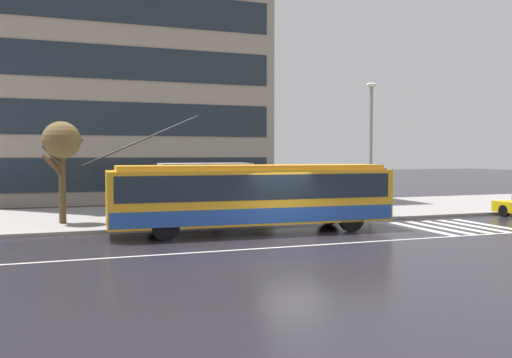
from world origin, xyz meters
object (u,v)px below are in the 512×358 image
pedestrian_at_shelter (214,187)px  pedestrian_walking_past (129,188)px  bus_shelter (204,177)px  pedestrian_waiting_by_pole (200,186)px  pedestrian_approaching_curb (147,186)px  street_tree_bare (61,143)px  street_lamp (371,137)px  trolleybus (253,195)px

pedestrian_at_shelter → pedestrian_walking_past: size_ratio=1.02×
bus_shelter → pedestrian_waiting_by_pole: 1.20m
bus_shelter → pedestrian_walking_past: bearing=159.9°
pedestrian_approaching_curb → street_tree_bare: 4.20m
pedestrian_at_shelter → street_lamp: size_ratio=0.29×
street_lamp → street_tree_bare: size_ratio=1.47×
pedestrian_approaching_curb → pedestrian_waiting_by_pole: size_ratio=1.06×
trolleybus → pedestrian_at_shelter: trolleybus is taller
trolleybus → pedestrian_approaching_curb: 5.22m
pedestrian_walking_past → pedestrian_at_shelter: bearing=-31.4°
trolleybus → pedestrian_waiting_by_pole: bearing=105.3°
bus_shelter → street_lamp: (8.46, -0.58, 1.93)m
bus_shelter → pedestrian_at_shelter: bus_shelter is taller
pedestrian_approaching_curb → pedestrian_walking_past: bearing=128.4°
pedestrian_at_shelter → street_lamp: bearing=2.5°
pedestrian_walking_past → street_tree_bare: street_tree_bare is taller
pedestrian_approaching_curb → pedestrian_walking_past: size_ratio=1.05×
pedestrian_approaching_curb → street_tree_bare: (-3.61, 0.90, 1.94)m
trolleybus → street_tree_bare: (-7.44, 4.45, 2.16)m
trolleybus → pedestrian_at_shelter: 2.52m
trolleybus → street_lamp: 8.06m
pedestrian_waiting_by_pole → street_lamp: (8.36, -1.69, 2.37)m
pedestrian_waiting_by_pole → street_tree_bare: 6.56m
pedestrian_walking_past → pedestrian_waiting_by_pole: 3.34m
street_tree_bare → pedestrian_approaching_curb: bearing=-14.1°
trolleybus → pedestrian_at_shelter: size_ratio=6.41×
bus_shelter → pedestrian_waiting_by_pole: bus_shelter is taller
bus_shelter → street_lamp: size_ratio=0.62×
street_lamp → pedestrian_approaching_curb: bearing=175.3°
trolleybus → pedestrian_at_shelter: bearing=114.4°
pedestrian_walking_past → street_tree_bare: 3.55m
pedestrian_at_shelter → street_lamp: (8.22, 0.36, 2.32)m
pedestrian_walking_past → pedestrian_approaching_curb: bearing=-51.6°
bus_shelter → pedestrian_walking_past: (-3.24, 1.19, -0.47)m
bus_shelter → pedestrian_at_shelter: bearing=-75.5°
pedestrian_approaching_curb → street_lamp: size_ratio=0.30×
bus_shelter → trolleybus: bearing=-68.3°
pedestrian_waiting_by_pole → pedestrian_at_shelter: bearing=-85.9°
bus_shelter → pedestrian_walking_past: 3.48m
pedestrian_at_shelter → pedestrian_approaching_curb: pedestrian_approaching_curb is taller
trolleybus → bus_shelter: (-1.28, 3.23, 0.61)m
pedestrian_walking_past → street_lamp: size_ratio=0.29×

